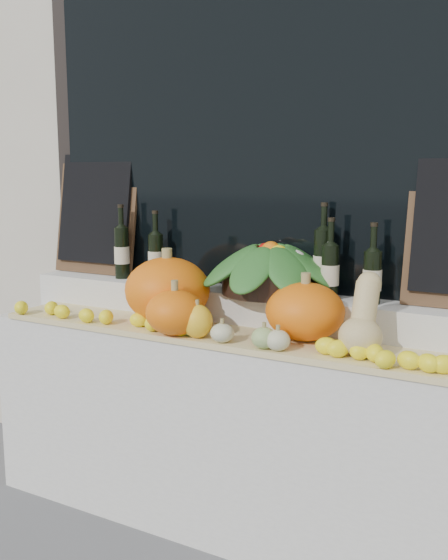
{
  "coord_description": "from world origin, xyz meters",
  "views": [
    {
      "loc": [
        1.23,
        -0.78,
        1.56
      ],
      "look_at": [
        0.0,
        1.45,
        1.12
      ],
      "focal_mm": 40.0,
      "sensor_mm": 36.0,
      "label": 1
    }
  ],
  "objects_px": {
    "butternut_squash": "(363,322)",
    "produce_bowl": "(271,268)",
    "pumpkin_right": "(305,311)",
    "wine_bottle_tall": "(323,262)",
    "pumpkin_left": "(167,290)"
  },
  "relations": [
    {
      "from": "butternut_squash",
      "to": "wine_bottle_tall",
      "type": "xyz_separation_m",
      "value": [
        -0.27,
        0.32,
        0.16
      ]
    },
    {
      "from": "butternut_squash",
      "to": "produce_bowl",
      "type": "distance_m",
      "value": 0.58
    },
    {
      "from": "pumpkin_left",
      "to": "pumpkin_right",
      "type": "xyz_separation_m",
      "value": [
        0.64,
        0.02,
        -0.03
      ]
    },
    {
      "from": "produce_bowl",
      "to": "wine_bottle_tall",
      "type": "relative_size",
      "value": 1.64
    },
    {
      "from": "pumpkin_right",
      "to": "butternut_squash",
      "type": "height_order",
      "value": "butternut_squash"
    },
    {
      "from": "pumpkin_right",
      "to": "pumpkin_left",
      "type": "bearing_deg",
      "value": -178.19
    },
    {
      "from": "pumpkin_left",
      "to": "wine_bottle_tall",
      "type": "relative_size",
      "value": 0.94
    },
    {
      "from": "pumpkin_right",
      "to": "wine_bottle_tall",
      "type": "relative_size",
      "value": 0.79
    },
    {
      "from": "pumpkin_left",
      "to": "pumpkin_right",
      "type": "distance_m",
      "value": 0.64
    },
    {
      "from": "pumpkin_right",
      "to": "wine_bottle_tall",
      "type": "xyz_separation_m",
      "value": [
        -0.02,
        0.23,
        0.17
      ]
    },
    {
      "from": "pumpkin_left",
      "to": "butternut_squash",
      "type": "height_order",
      "value": "butternut_squash"
    },
    {
      "from": "produce_bowl",
      "to": "wine_bottle_tall",
      "type": "xyz_separation_m",
      "value": [
        0.22,
        0.05,
        0.03
      ]
    },
    {
      "from": "pumpkin_right",
      "to": "wine_bottle_tall",
      "type": "distance_m",
      "value": 0.29
    },
    {
      "from": "produce_bowl",
      "to": "wine_bottle_tall",
      "type": "height_order",
      "value": "wine_bottle_tall"
    },
    {
      "from": "butternut_squash",
      "to": "pumpkin_right",
      "type": "bearing_deg",
      "value": 161.54
    }
  ]
}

